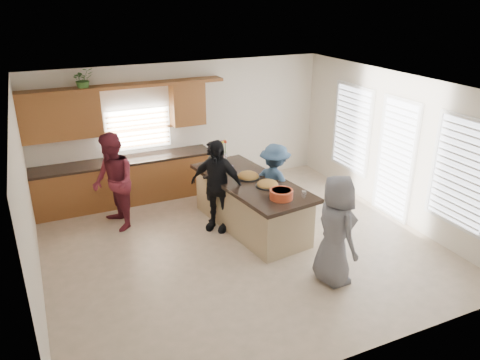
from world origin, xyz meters
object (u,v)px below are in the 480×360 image
woman_left_front (217,185)px  woman_right_back (275,184)px  woman_left_mid (114,182)px  woman_right_front (336,230)px  island (251,205)px  salad_bowl (281,194)px  woman_left_back (213,181)px

woman_left_front → woman_right_back: (1.09, -0.21, -0.09)m
woman_left_mid → woman_right_front: bearing=31.8°
woman_left_mid → woman_right_back: size_ratio=1.17×
island → salad_bowl: bearing=-90.7°
island → woman_right_front: 2.20m
island → woman_left_mid: (-2.30, 1.03, 0.47)m
island → woman_right_back: bearing=-7.8°
woman_left_mid → woman_right_back: (2.80, -1.03, -0.13)m
woman_left_mid → woman_left_front: woman_left_mid is taller
woman_left_front → woman_right_front: woman_left_front is taller
island → woman_left_mid: bearing=148.5°
salad_bowl → island: bearing=96.8°
island → woman_right_front: size_ratio=1.62×
woman_left_mid → woman_right_front: size_ratio=1.06×
woman_right_back → salad_bowl: bearing=131.5°
woman_left_back → salad_bowl: bearing=36.1°
woman_left_front → woman_right_front: bearing=-21.9°
salad_bowl → woman_right_front: 1.23m
salad_bowl → woman_left_back: bearing=112.1°
woman_left_back → woman_right_back: 1.19m
woman_right_back → woman_right_front: 2.12m
woman_left_mid → woman_left_front: size_ratio=1.05×
woman_left_front → woman_right_back: bearing=34.6°
woman_left_back → woman_left_front: size_ratio=0.91×
woman_left_front → woman_right_back: woman_left_front is taller
woman_right_back → woman_right_front: size_ratio=0.90×
salad_bowl → woman_right_back: woman_right_back is taller
woman_left_back → woman_left_front: woman_left_front is taller
woman_left_mid → island: bearing=57.4°
woman_right_front → island: bearing=11.5°
island → woman_left_back: size_ratio=1.78×
woman_left_back → woman_left_front: (-0.08, -0.41, 0.08)m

